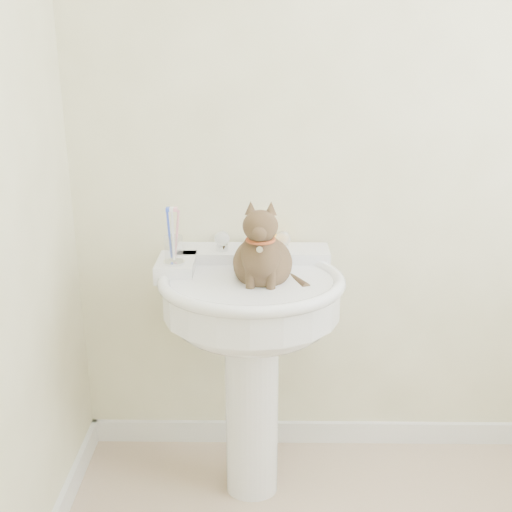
{
  "coord_description": "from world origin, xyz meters",
  "views": [
    {
      "loc": [
        -0.41,
        -1.13,
        1.56
      ],
      "look_at": [
        -0.43,
        0.8,
        0.9
      ],
      "focal_mm": 45.0,
      "sensor_mm": 36.0,
      "label": 1
    }
  ],
  "objects": [
    {
      "name": "wall_back",
      "position": [
        0.0,
        1.1,
        1.25
      ],
      "size": [
        2.2,
        0.0,
        2.5
      ],
      "primitive_type": null,
      "color": "#F1ECC2",
      "rests_on": "ground"
    },
    {
      "name": "baseboard_back",
      "position": [
        0.0,
        1.09,
        0.04
      ],
      "size": [
        2.2,
        0.02,
        0.09
      ],
      "primitive_type": "cube",
      "color": "white",
      "rests_on": "floor"
    },
    {
      "name": "pedestal_sink",
      "position": [
        -0.45,
        0.81,
        0.67
      ],
      "size": [
        0.62,
        0.61,
        0.86
      ],
      "color": "white",
      "rests_on": "floor"
    },
    {
      "name": "faucet",
      "position": [
        -0.45,
        0.96,
        0.9
      ],
      "size": [
        0.28,
        0.12,
        0.14
      ],
      "color": "silver",
      "rests_on": "pedestal_sink"
    },
    {
      "name": "soap_bar",
      "position": [
        -0.37,
        1.05,
        0.87
      ],
      "size": [
        0.1,
        0.08,
        0.03
      ],
      "primitive_type": "cube",
      "rotation": [
        0.0,
        0.0,
        0.24
      ],
      "color": "#FFA119",
      "rests_on": "pedestal_sink"
    },
    {
      "name": "toothbrush_cup",
      "position": [
        -0.7,
        0.85,
        0.9
      ],
      "size": [
        0.07,
        0.07,
        0.19
      ],
      "rotation": [
        0.0,
        0.0,
        -0.2
      ],
      "color": "silver",
      "rests_on": "pedestal_sink"
    },
    {
      "name": "cat",
      "position": [
        -0.41,
        0.8,
        0.89
      ],
      "size": [
        0.21,
        0.27,
        0.39
      ],
      "rotation": [
        0.0,
        0.0,
        -0.07
      ],
      "color": "brown",
      "rests_on": "pedestal_sink"
    }
  ]
}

